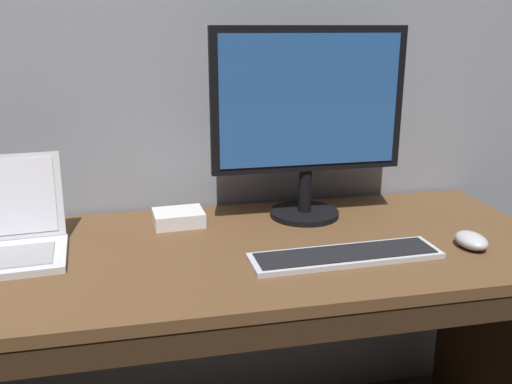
# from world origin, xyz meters

# --- Properties ---
(desk) EXTENTS (1.78, 0.67, 0.74)m
(desk) POSITION_xyz_m (0.00, -0.01, 0.54)
(desk) COLOR brown
(desk) RESTS_ON ground
(external_monitor) EXTENTS (0.54, 0.20, 0.53)m
(external_monitor) POSITION_xyz_m (0.31, 0.18, 1.03)
(external_monitor) COLOR black
(external_monitor) RESTS_ON desk
(wired_keyboard) EXTENTS (0.47, 0.13, 0.01)m
(wired_keyboard) POSITION_xyz_m (0.31, -0.13, 0.74)
(wired_keyboard) COLOR #BCBCC1
(wired_keyboard) RESTS_ON desk
(computer_mouse) EXTENTS (0.07, 0.10, 0.04)m
(computer_mouse) POSITION_xyz_m (0.64, -0.13, 0.75)
(computer_mouse) COLOR #B7B7BC
(computer_mouse) RESTS_ON desk
(external_drive_box) EXTENTS (0.14, 0.12, 0.04)m
(external_drive_box) POSITION_xyz_m (-0.06, 0.19, 0.76)
(external_drive_box) COLOR silver
(external_drive_box) RESTS_ON desk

